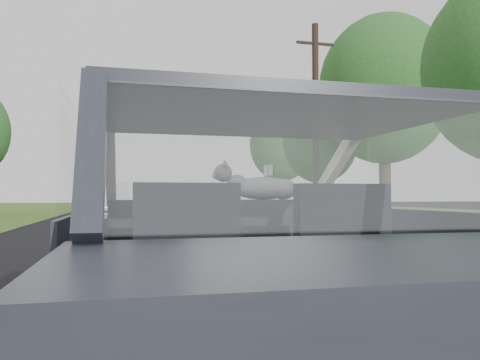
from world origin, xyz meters
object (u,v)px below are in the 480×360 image
highway_sign (269,190)px  cat (263,187)px  subject_car (247,249)px  utility_pole (316,122)px  other_car (108,201)px

highway_sign → cat: bearing=-117.4°
subject_car → highway_sign: size_ratio=1.50×
highway_sign → utility_pole: (0.31, -5.42, 2.69)m
subject_car → cat: subject_car is taller
other_car → utility_pole: bearing=-29.1°
other_car → cat: bearing=-87.7°
subject_car → highway_sign: (6.45, 20.37, 0.61)m
highway_sign → utility_pole: size_ratio=0.33×
subject_car → utility_pole: 16.73m
highway_sign → subject_car: bearing=-117.6°
subject_car → utility_pole: size_ratio=0.50×
other_car → highway_sign: size_ratio=1.84×
cat → highway_sign: bearing=83.0°
other_car → highway_sign: (7.92, 1.42, 0.52)m
highway_sign → utility_pole: 6.06m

